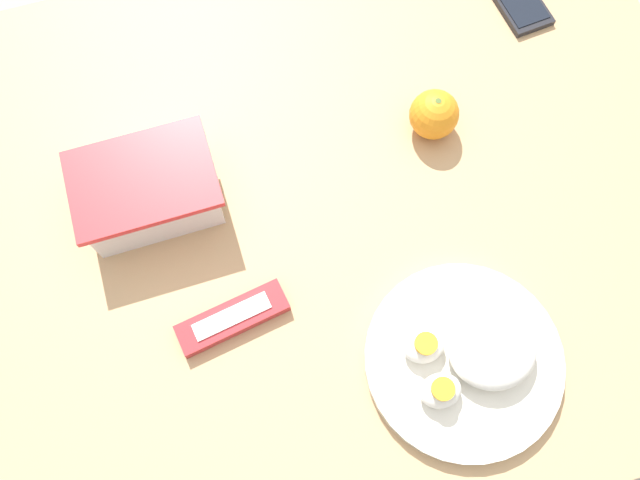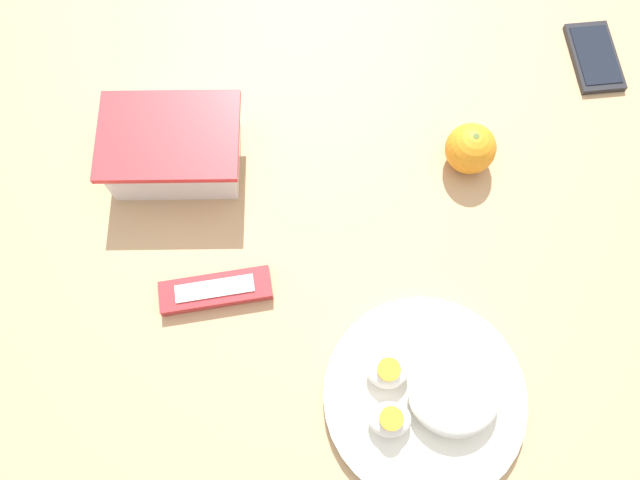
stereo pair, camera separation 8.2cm
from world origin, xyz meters
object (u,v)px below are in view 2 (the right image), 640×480
at_px(orange_fruit, 470,149).
at_px(candy_bar, 216,290).
at_px(cell_phone, 594,57).
at_px(food_container, 175,150).
at_px(rice_plate, 429,396).

distance_m(orange_fruit, candy_bar, 0.40).
bearing_deg(candy_bar, cell_phone, 32.91).
height_order(food_container, rice_plate, food_container).
bearing_deg(candy_bar, orange_fruit, 28.86).
xyz_separation_m(food_container, rice_plate, (0.33, -0.33, -0.02)).
bearing_deg(cell_phone, candy_bar, -147.09).
xyz_separation_m(food_container, cell_phone, (0.62, 0.17, -0.03)).
bearing_deg(candy_bar, rice_plate, -27.42).
relative_size(food_container, candy_bar, 1.24).
distance_m(orange_fruit, rice_plate, 0.34).
distance_m(orange_fruit, cell_phone, 0.27).
relative_size(food_container, orange_fruit, 2.66).
bearing_deg(rice_plate, candy_bar, 152.58).
bearing_deg(rice_plate, food_container, 134.77).
relative_size(candy_bar, cell_phone, 1.18).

